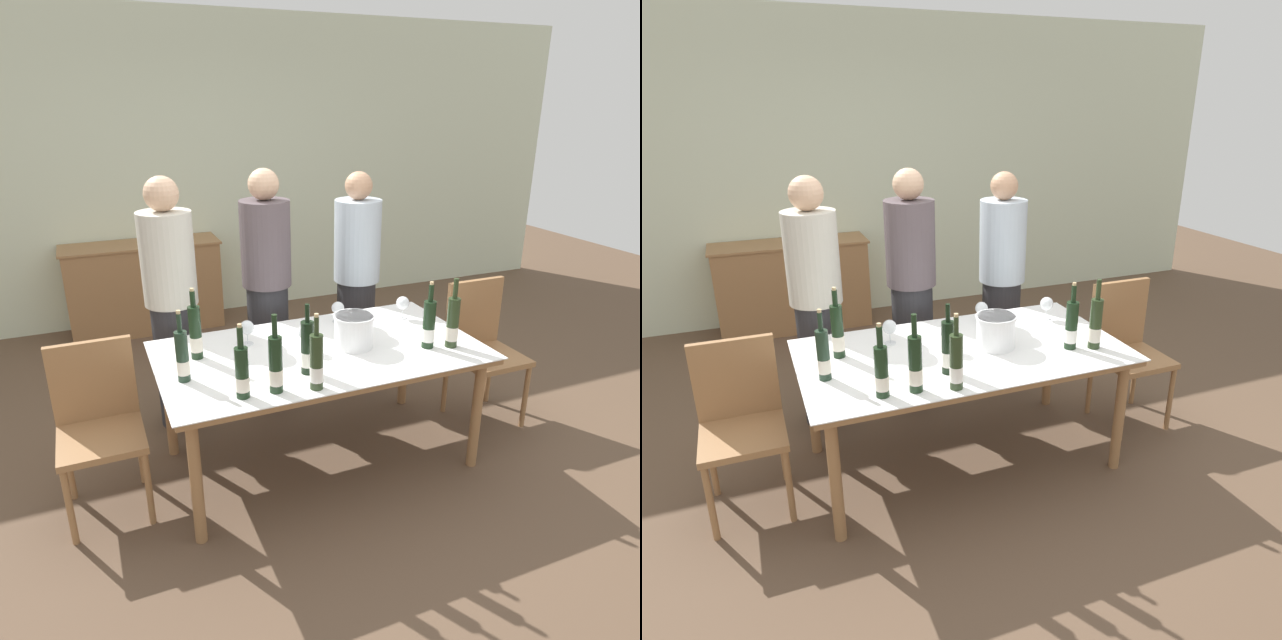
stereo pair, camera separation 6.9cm
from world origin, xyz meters
TOP-DOWN VIEW (x-y plane):
  - ground_plane at (0.00, 0.00)m, footprint 12.00×12.00m
  - back_wall at (0.00, 2.87)m, footprint 8.00×0.10m
  - sideboard_cabinet at (-0.68, 2.58)m, footprint 1.39×0.46m
  - dining_table at (0.00, 0.00)m, footprint 1.81×1.00m
  - ice_bucket at (0.19, -0.03)m, footprint 0.23×0.23m
  - wine_bottle_0 at (-0.55, -0.36)m, footprint 0.07×0.07m
  - wine_bottle_1 at (-0.38, -0.37)m, footprint 0.07×0.07m
  - wine_bottle_2 at (-0.77, -0.08)m, footprint 0.07×0.07m
  - wine_bottle_3 at (-0.17, -0.24)m, footprint 0.07×0.07m
  - wine_bottle_4 at (-0.19, -0.41)m, footprint 0.07×0.07m
  - wine_bottle_5 at (-0.66, 0.16)m, footprint 0.07×0.07m
  - wine_bottle_6 at (0.58, -0.20)m, footprint 0.07×0.07m
  - wine_bottle_7 at (0.71, -0.25)m, footprint 0.07×0.07m
  - wine_glass_0 at (0.27, 0.35)m, footprint 0.08×0.08m
  - wine_glass_1 at (-0.08, 0.02)m, footprint 0.09×0.09m
  - wine_glass_2 at (-0.35, 0.24)m, footprint 0.08×0.08m
  - wine_glass_3 at (0.68, 0.25)m, footprint 0.08×0.08m
  - chair_left_end at (-1.20, 0.08)m, footprint 0.42×0.42m
  - chair_right_end at (1.20, 0.09)m, footprint 0.42×0.42m
  - person_host at (-0.69, 0.77)m, footprint 0.33×0.33m
  - person_guest_left at (-0.05, 0.79)m, footprint 0.33×0.33m
  - person_guest_right at (0.64, 0.84)m, footprint 0.33×0.33m

SIDE VIEW (x-z plane):
  - ground_plane at x=0.00m, z-range 0.00..0.00m
  - sideboard_cabinet at x=-0.68m, z-range 0.00..0.83m
  - chair_left_end at x=-1.20m, z-range 0.07..0.97m
  - chair_right_end at x=1.20m, z-range 0.07..1.01m
  - dining_table at x=0.00m, z-range 0.30..1.02m
  - person_guest_right at x=0.64m, z-range 0.00..1.59m
  - wine_glass_0 at x=0.27m, z-range 0.75..0.88m
  - person_host at x=-0.69m, z-range 0.00..1.63m
  - person_guest_left at x=-0.05m, z-range 0.00..1.65m
  - wine_glass_2 at x=-0.35m, z-range 0.75..0.90m
  - ice_bucket at x=0.19m, z-range 0.73..0.92m
  - wine_glass_3 at x=0.68m, z-range 0.75..0.90m
  - wine_glass_1 at x=-0.08m, z-range 0.76..0.92m
  - wine_bottle_0 at x=-0.55m, z-range 0.67..1.04m
  - wine_bottle_2 at x=-0.77m, z-range 0.67..1.04m
  - wine_bottle_3 at x=-0.17m, z-range 0.67..1.05m
  - wine_bottle_6 at x=0.58m, z-range 0.67..1.05m
  - wine_bottle_4 at x=-0.19m, z-range 0.67..1.06m
  - wine_bottle_1 at x=-0.38m, z-range 0.66..1.06m
  - wine_bottle_7 at x=0.71m, z-range 0.66..1.07m
  - wine_bottle_5 at x=-0.66m, z-range 0.67..1.07m
  - back_wall at x=0.00m, z-range 0.00..2.80m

